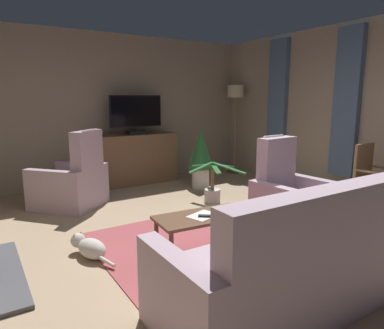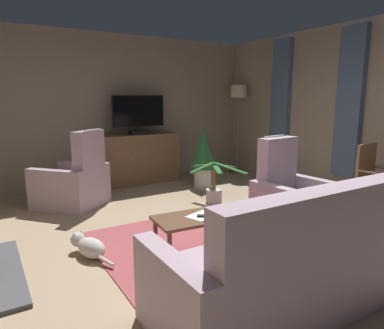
% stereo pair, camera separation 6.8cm
% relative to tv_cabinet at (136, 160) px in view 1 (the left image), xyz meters
% --- Properties ---
extents(ground_plane, '(6.44, 7.55, 0.04)m').
position_rel_tv_cabinet_xyz_m(ground_plane, '(-0.38, -3.17, -0.48)').
color(ground_plane, tan).
extents(wall_back, '(6.44, 0.10, 2.83)m').
position_rel_tv_cabinet_xyz_m(wall_back, '(-0.38, 0.35, 0.96)').
color(wall_back, gray).
rests_on(wall_back, ground_plane).
extents(wall_right_with_window, '(0.10, 7.55, 2.83)m').
position_rel_tv_cabinet_xyz_m(wall_right_with_window, '(2.59, -3.17, 0.96)').
color(wall_right_with_window, gray).
rests_on(wall_right_with_window, ground_plane).
extents(curtain_panel_near, '(0.10, 0.44, 2.37)m').
position_rel_tv_cabinet_xyz_m(curtain_panel_near, '(2.48, -2.75, 1.10)').
color(curtain_panel_near, slate).
extents(curtain_panel_far, '(0.10, 0.44, 2.37)m').
position_rel_tv_cabinet_xyz_m(curtain_panel_far, '(2.48, -1.25, 1.10)').
color(curtain_panel_far, slate).
extents(rug_central, '(2.52, 2.08, 0.01)m').
position_rel_tv_cabinet_xyz_m(rug_central, '(-0.43, -3.14, -0.45)').
color(rug_central, '#9E474C').
rests_on(rug_central, ground_plane).
extents(tv_cabinet, '(1.52, 0.58, 0.96)m').
position_rel_tv_cabinet_xyz_m(tv_cabinet, '(0.00, 0.00, 0.00)').
color(tv_cabinet, '#4A3523').
rests_on(tv_cabinet, ground_plane).
extents(television, '(1.02, 0.20, 0.73)m').
position_rel_tv_cabinet_xyz_m(television, '(0.00, -0.05, 0.89)').
color(television, black).
rests_on(television, tv_cabinet).
extents(coffee_table, '(1.03, 0.55, 0.46)m').
position_rel_tv_cabinet_xyz_m(coffee_table, '(-0.73, -3.40, -0.06)').
color(coffee_table, brown).
rests_on(coffee_table, ground_plane).
extents(tv_remote, '(0.17, 0.14, 0.02)m').
position_rel_tv_cabinet_xyz_m(tv_remote, '(-0.74, -3.47, 0.01)').
color(tv_remote, black).
rests_on(tv_remote, coffee_table).
extents(folded_newspaper, '(0.35, 0.30, 0.01)m').
position_rel_tv_cabinet_xyz_m(folded_newspaper, '(-0.74, -3.41, 0.00)').
color(folded_newspaper, silver).
rests_on(folded_newspaper, coffee_table).
extents(sofa_floral, '(2.04, 0.91, 1.05)m').
position_rel_tv_cabinet_xyz_m(sofa_floral, '(-0.70, -4.52, -0.11)').
color(sofa_floral, '#AD93A3').
rests_on(sofa_floral, ground_plane).
extents(armchair_near_window, '(1.23, 1.23, 1.19)m').
position_rel_tv_cabinet_xyz_m(armchair_near_window, '(-1.45, -0.90, -0.11)').
color(armchair_near_window, '#AD93A3').
rests_on(armchair_near_window, ground_plane).
extents(armchair_angled_to_table, '(0.90, 0.90, 1.17)m').
position_rel_tv_cabinet_xyz_m(armchair_angled_to_table, '(0.65, -3.33, -0.10)').
color(armchair_angled_to_table, '#AD93A3').
rests_on(armchair_angled_to_table, ground_plane).
extents(side_chair_tucked_against_wall, '(0.52, 0.51, 1.01)m').
position_rel_tv_cabinet_xyz_m(side_chair_tucked_against_wall, '(1.99, -3.58, 0.07)').
color(side_chair_tucked_against_wall, olive).
rests_on(side_chair_tucked_against_wall, ground_plane).
extents(potted_plant_tall_palm_by_window, '(0.80, 0.93, 0.66)m').
position_rel_tv_cabinet_xyz_m(potted_plant_tall_palm_by_window, '(0.51, -1.84, -0.23)').
color(potted_plant_tall_palm_by_window, beige).
rests_on(potted_plant_tall_palm_by_window, ground_plane).
extents(potted_plant_small_fern_corner, '(0.45, 0.45, 1.10)m').
position_rel_tv_cabinet_xyz_m(potted_plant_small_fern_corner, '(0.84, -0.99, 0.17)').
color(potted_plant_small_fern_corner, beige).
rests_on(potted_plant_small_fern_corner, ground_plane).
extents(cat, '(0.32, 0.69, 0.23)m').
position_rel_tv_cabinet_xyz_m(cat, '(-1.74, -2.77, -0.35)').
color(cat, beige).
rests_on(cat, ground_plane).
extents(floor_lamp, '(0.35, 0.35, 1.90)m').
position_rel_tv_cabinet_xyz_m(floor_lamp, '(2.24, -0.25, 1.06)').
color(floor_lamp, '#4C4233').
rests_on(floor_lamp, ground_plane).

